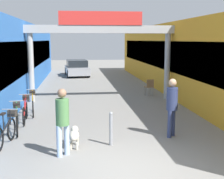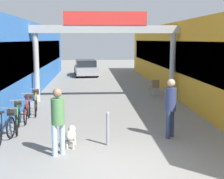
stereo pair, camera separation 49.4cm
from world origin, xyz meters
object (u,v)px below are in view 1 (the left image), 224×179
Objects in this scene: pedestrian_companion at (172,103)px; bicycle_green_second at (17,119)px; dog_on_leash at (74,135)px; cafe_chair_wood_nearer at (149,86)px; bollard_post_metal at (111,128)px; parked_car_silver at (77,68)px; pedestrian_with_dog at (62,118)px; bicycle_black_nearest at (7,130)px; bicycle_orange_farthest at (33,103)px; bicycle_red_third at (25,110)px.

bicycle_green_second is at bearing 167.34° from pedestrian_companion.
dog_on_leash is (-2.98, -0.59, -0.71)m from pedestrian_companion.
cafe_chair_wood_nearer is at bearing 62.59° from dog_on_leash.
parked_car_silver is at bearing 92.89° from bollard_post_metal.
bicycle_black_nearest is at bearing 146.68° from pedestrian_with_dog.
bicycle_black_nearest is 2.98m from bollard_post_metal.
bicycle_green_second and bicycle_orange_farthest have the same top height.
pedestrian_with_dog reaches higher than cafe_chair_wood_nearer.
bicycle_red_third is 1.90× the size of cafe_chair_wood_nearer.
pedestrian_companion is 5.00m from bicycle_green_second.
bicycle_green_second is at bearing 137.94° from dog_on_leash.
pedestrian_with_dog is at bearing -91.36° from parked_car_silver.
pedestrian_with_dog is 1.81× the size of bollard_post_metal.
bicycle_black_nearest is (-1.63, 1.07, -0.58)m from pedestrian_with_dog.
bollard_post_metal is (1.04, 0.01, 0.16)m from dog_on_leash.
bollard_post_metal is at bearing -46.25° from bicycle_red_third.
bicycle_orange_farthest is (0.12, 1.15, 0.00)m from bicycle_red_third.
pedestrian_companion reaches higher than pedestrian_with_dog.
pedestrian_companion is 5.88m from bicycle_orange_farthest.
bicycle_red_third is 7.44m from cafe_chair_wood_nearer.
bicycle_orange_farthest is at bearing 84.12° from bicycle_red_third.
cafe_chair_wood_nearer is at bearing 45.78° from bicycle_green_second.
bollard_post_metal is 0.23× the size of parked_car_silver.
parked_car_silver is (0.43, 18.26, -0.37)m from pedestrian_with_dog.
pedestrian_companion reaches higher than bicycle_orange_farthest.
bicycle_orange_farthest is 4.93m from bollard_post_metal.
cafe_chair_wood_nearer is at bearing 39.20° from bicycle_red_third.
bicycle_orange_farthest is (0.18, 2.44, 0.00)m from bicycle_green_second.
bollard_post_metal is (2.95, -0.40, 0.06)m from bicycle_black_nearest.
bollard_post_metal is at bearing 26.94° from pedestrian_with_dog.
bicycle_orange_farthest is at bearing 86.28° from bicycle_black_nearest.
bicycle_green_second and bicycle_red_third have the same top height.
pedestrian_with_dog is 1.98× the size of cafe_chair_wood_nearer.
dog_on_leash is (0.28, 0.66, -0.68)m from pedestrian_with_dog.
bicycle_red_third is (0.06, 1.29, 0.00)m from bicycle_green_second.
pedestrian_with_dog reaches higher than dog_on_leash.
pedestrian_companion is at bearing 16.64° from bollard_post_metal.
bicycle_green_second is 2.45m from bicycle_orange_farthest.
bicycle_green_second reaches higher than bollard_post_metal.
parked_car_silver is at bearing 82.81° from bicycle_green_second.
parked_car_silver reaches higher than bicycle_green_second.
pedestrian_with_dog is 2.38× the size of dog_on_leash.
parked_car_silver is at bearing 82.28° from bicycle_orange_farthest.
bicycle_green_second is at bearing -92.82° from bicycle_red_third.
pedestrian_with_dog is at bearing -159.01° from pedestrian_companion.
bollard_post_metal is at bearing -110.97° from cafe_chair_wood_nearer.
pedestrian_with_dog is 1.05× the size of bicycle_black_nearest.
bicycle_red_third is at bearing 87.18° from bicycle_green_second.
bicycle_red_third reaches higher than cafe_chair_wood_nearer.
bicycle_black_nearest is 1.00× the size of bicycle_orange_farthest.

